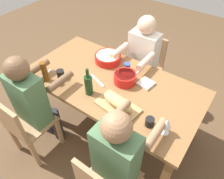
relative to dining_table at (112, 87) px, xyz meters
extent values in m
plane|color=brown|center=(0.00, 0.00, -0.66)|extent=(8.00, 8.00, 0.00)
cube|color=olive|center=(0.00, 0.00, 0.06)|extent=(1.83, 0.94, 0.04)
cube|color=olive|center=(-0.85, -0.41, -0.31)|extent=(0.07, 0.07, 0.70)
cube|color=olive|center=(0.85, -0.41, -0.31)|extent=(0.07, 0.07, 0.70)
cube|color=olive|center=(-0.85, 0.41, -0.31)|extent=(0.07, 0.07, 0.70)
cube|color=olive|center=(0.85, 0.41, -0.31)|extent=(0.07, 0.07, 0.70)
cube|color=#A87F56|center=(-0.50, -0.71, -0.22)|extent=(0.40, 0.40, 0.03)
cube|color=#A87F56|center=(-0.50, -0.89, -0.01)|extent=(0.38, 0.04, 0.40)
cube|color=#A87F56|center=(-0.67, -0.54, -0.45)|extent=(0.04, 0.04, 0.42)
cube|color=#A87F56|center=(-0.33, -0.54, -0.45)|extent=(0.04, 0.04, 0.42)
cube|color=#A87F56|center=(-0.67, -0.88, -0.45)|extent=(0.04, 0.04, 0.42)
cube|color=#A87F56|center=(-0.33, -0.88, -0.45)|extent=(0.04, 0.04, 0.42)
cylinder|color=#2D2D38|center=(-0.58, -0.49, -0.43)|extent=(0.11, 0.11, 0.45)
cylinder|color=#2D2D38|center=(-0.42, -0.49, -0.43)|extent=(0.11, 0.11, 0.45)
cube|color=#4C724C|center=(-0.50, -0.65, 0.07)|extent=(0.34, 0.20, 0.55)
cylinder|color=brown|center=(-0.67, -0.38, 0.19)|extent=(0.07, 0.30, 0.07)
cylinder|color=brown|center=(-0.33, -0.38, 0.19)|extent=(0.07, 0.30, 0.07)
sphere|color=brown|center=(-0.50, -0.65, 0.44)|extent=(0.21, 0.21, 0.21)
cube|color=#A87F56|center=(0.50, -0.71, -0.22)|extent=(0.40, 0.40, 0.03)
cube|color=#A87F56|center=(0.33, -0.54, -0.45)|extent=(0.04, 0.04, 0.42)
cylinder|color=#2D2D38|center=(0.42, -0.49, -0.43)|extent=(0.11, 0.11, 0.45)
cylinder|color=#2D2D38|center=(0.58, -0.49, -0.43)|extent=(0.11, 0.11, 0.45)
cube|color=#4C724C|center=(0.50, -0.65, 0.07)|extent=(0.34, 0.20, 0.55)
cylinder|color=#9E7251|center=(0.33, -0.38, 0.19)|extent=(0.07, 0.30, 0.07)
cylinder|color=#9E7251|center=(0.67, -0.38, 0.19)|extent=(0.07, 0.30, 0.07)
sphere|color=#9E7251|center=(0.50, -0.65, 0.44)|extent=(0.21, 0.21, 0.21)
cube|color=#A87F56|center=(0.00, 0.71, -0.22)|extent=(0.40, 0.40, 0.03)
cube|color=#A87F56|center=(0.00, 0.89, -0.01)|extent=(0.38, 0.04, 0.40)
cube|color=#A87F56|center=(0.17, 0.54, -0.45)|extent=(0.04, 0.04, 0.42)
cube|color=#A87F56|center=(-0.17, 0.54, -0.45)|extent=(0.04, 0.04, 0.42)
cube|color=#A87F56|center=(0.17, 0.88, -0.45)|extent=(0.04, 0.04, 0.42)
cube|color=#A87F56|center=(-0.17, 0.88, -0.45)|extent=(0.04, 0.04, 0.42)
cylinder|color=#2D2D38|center=(0.08, 0.49, -0.43)|extent=(0.11, 0.11, 0.45)
cylinder|color=#2D2D38|center=(-0.08, 0.49, -0.43)|extent=(0.11, 0.11, 0.45)
cube|color=white|center=(0.00, 0.65, 0.07)|extent=(0.34, 0.20, 0.55)
cylinder|color=beige|center=(0.17, 0.38, 0.19)|extent=(0.07, 0.30, 0.07)
cylinder|color=beige|center=(-0.17, 0.38, 0.19)|extent=(0.07, 0.30, 0.07)
sphere|color=beige|center=(0.00, 0.65, 0.44)|extent=(0.21, 0.21, 0.21)
cylinder|color=red|center=(-0.24, 0.26, 0.13)|extent=(0.29, 0.29, 0.09)
cylinder|color=beige|center=(-0.24, 0.26, 0.15)|extent=(0.26, 0.26, 0.03)
cylinder|color=red|center=(0.11, 0.07, 0.13)|extent=(0.22, 0.22, 0.10)
cylinder|color=orange|center=(0.11, 0.07, 0.17)|extent=(0.20, 0.20, 0.04)
cube|color=tan|center=(0.24, -0.25, 0.09)|extent=(0.42, 0.26, 0.02)
ellipsoid|color=tan|center=(0.24, -0.25, 0.15)|extent=(0.33, 0.15, 0.09)
cylinder|color=#193819|center=(-0.08, -0.26, 0.18)|extent=(0.08, 0.08, 0.20)
cylinder|color=#193819|center=(-0.08, -0.26, 0.33)|extent=(0.03, 0.03, 0.09)
cylinder|color=brown|center=(-0.56, -0.37, 0.19)|extent=(0.06, 0.06, 0.22)
cylinder|color=silver|center=(0.70, -0.26, 0.08)|extent=(0.07, 0.07, 0.01)
cylinder|color=silver|center=(0.70, -0.26, 0.12)|extent=(0.01, 0.01, 0.07)
cone|color=silver|center=(0.70, -0.26, 0.20)|extent=(0.08, 0.08, 0.08)
cylinder|color=black|center=(-0.47, -0.25, 0.13)|extent=(0.08, 0.08, 0.09)
cube|color=silver|center=(-0.64, -0.31, 0.09)|extent=(0.04, 0.17, 0.01)
cylinder|color=black|center=(0.57, -0.26, 0.12)|extent=(0.08, 0.08, 0.08)
cylinder|color=#334C8C|center=(0.01, 0.26, 0.12)|extent=(0.07, 0.07, 0.08)
cube|color=silver|center=(0.14, 0.31, 0.09)|extent=(0.02, 0.17, 0.01)
cube|color=silver|center=(-0.13, -0.08, 0.09)|extent=(0.23, 0.10, 0.01)
cube|color=white|center=(0.30, 0.17, 0.09)|extent=(0.16, 0.16, 0.02)
camera|label=1|loc=(0.94, -1.30, 1.51)|focal=33.64mm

